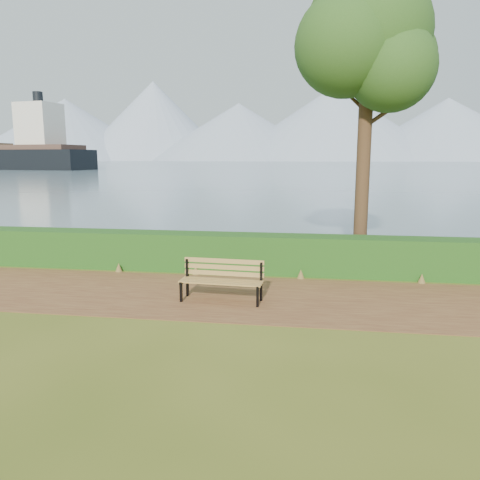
# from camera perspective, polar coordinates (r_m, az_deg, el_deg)

# --- Properties ---
(ground) EXTENTS (140.00, 140.00, 0.00)m
(ground) POSITION_cam_1_polar(r_m,az_deg,el_deg) (10.05, -2.08, -7.35)
(ground) COLOR #445317
(ground) RESTS_ON ground
(path) EXTENTS (40.00, 3.40, 0.01)m
(path) POSITION_cam_1_polar(r_m,az_deg,el_deg) (10.33, -1.77, -6.83)
(path) COLOR #562F1D
(path) RESTS_ON ground
(hedge) EXTENTS (32.00, 0.85, 1.00)m
(hedge) POSITION_cam_1_polar(r_m,az_deg,el_deg) (12.41, 0.11, -1.59)
(hedge) COLOR #124213
(hedge) RESTS_ON ground
(water) EXTENTS (700.00, 510.00, 0.00)m
(water) POSITION_cam_1_polar(r_m,az_deg,el_deg) (269.45, 8.27, 9.33)
(water) COLOR #476573
(water) RESTS_ON ground
(mountains) EXTENTS (585.00, 190.00, 70.00)m
(mountains) POSITION_cam_1_polar(r_m,az_deg,el_deg) (416.35, 7.21, 13.40)
(mountains) COLOR #8699B3
(mountains) RESTS_ON ground
(bench) EXTENTS (1.77, 0.62, 0.88)m
(bench) POSITION_cam_1_polar(r_m,az_deg,el_deg) (9.91, -2.19, -4.58)
(bench) COLOR black
(bench) RESTS_ON ground
(tree) EXTENTS (3.79, 3.60, 8.05)m
(tree) POSITION_cam_1_polar(r_m,az_deg,el_deg) (13.64, 15.43, 22.32)
(tree) COLOR #351F16
(tree) RESTS_ON ground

